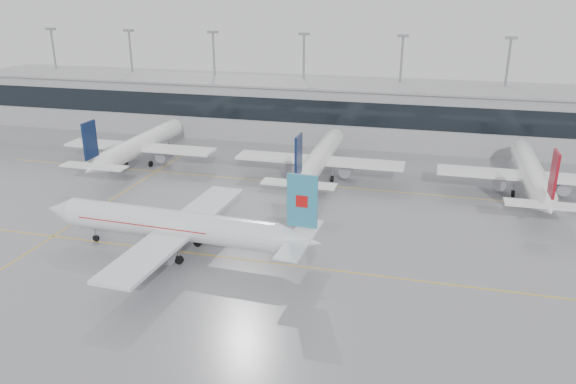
# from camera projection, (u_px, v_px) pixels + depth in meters

# --- Properties ---
(ground) EXTENTS (320.00, 320.00, 0.00)m
(ground) POSITION_uv_depth(u_px,v_px,m) (263.00, 262.00, 69.37)
(ground) COLOR gray
(ground) RESTS_ON ground
(taxi_line_main) EXTENTS (120.00, 0.25, 0.01)m
(taxi_line_main) POSITION_uv_depth(u_px,v_px,m) (263.00, 262.00, 69.37)
(taxi_line_main) COLOR gold
(taxi_line_main) RESTS_ON ground
(taxi_line_north) EXTENTS (120.00, 0.25, 0.01)m
(taxi_line_north) POSITION_uv_depth(u_px,v_px,m) (315.00, 185.00, 96.65)
(taxi_line_north) COLOR gold
(taxi_line_north) RESTS_ON ground
(taxi_line_cross) EXTENTS (0.25, 60.00, 0.01)m
(taxi_line_cross) POSITION_uv_depth(u_px,v_px,m) (113.00, 199.00, 90.19)
(taxi_line_cross) COLOR gold
(taxi_line_cross) RESTS_ON ground
(terminal) EXTENTS (180.00, 15.00, 12.00)m
(terminal) POSITION_uv_depth(u_px,v_px,m) (346.00, 113.00, 123.70)
(terminal) COLOR gray
(terminal) RESTS_ON ground
(terminal_glass) EXTENTS (180.00, 0.20, 5.00)m
(terminal_glass) POSITION_uv_depth(u_px,v_px,m) (340.00, 113.00, 116.33)
(terminal_glass) COLOR black
(terminal_glass) RESTS_ON ground
(terminal_roof) EXTENTS (182.00, 16.00, 0.40)m
(terminal_roof) POSITION_uv_depth(u_px,v_px,m) (347.00, 85.00, 121.59)
(terminal_roof) COLOR gray
(terminal_roof) RESTS_ON ground
(light_masts) EXTENTS (156.40, 1.00, 22.60)m
(light_masts) POSITION_uv_depth(u_px,v_px,m) (351.00, 76.00, 126.66)
(light_masts) COLOR gray
(light_masts) RESTS_ON ground
(air_canada_jet) EXTENTS (38.12, 30.95, 12.16)m
(air_canada_jet) POSITION_uv_depth(u_px,v_px,m) (178.00, 226.00, 70.26)
(air_canada_jet) COLOR silver
(air_canada_jet) RESTS_ON ground
(parked_jet_b) EXTENTS (29.64, 36.96, 11.72)m
(parked_jet_b) POSITION_uv_depth(u_px,v_px,m) (140.00, 145.00, 107.11)
(parked_jet_b) COLOR white
(parked_jet_b) RESTS_ON ground
(parked_jet_c) EXTENTS (29.64, 36.96, 11.72)m
(parked_jet_c) POSITION_uv_depth(u_px,v_px,m) (319.00, 158.00, 98.74)
(parked_jet_c) COLOR white
(parked_jet_c) RESTS_ON ground
(parked_jet_d) EXTENTS (29.64, 36.96, 11.72)m
(parked_jet_d) POSITION_uv_depth(u_px,v_px,m) (532.00, 174.00, 90.37)
(parked_jet_d) COLOR white
(parked_jet_d) RESTS_ON ground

